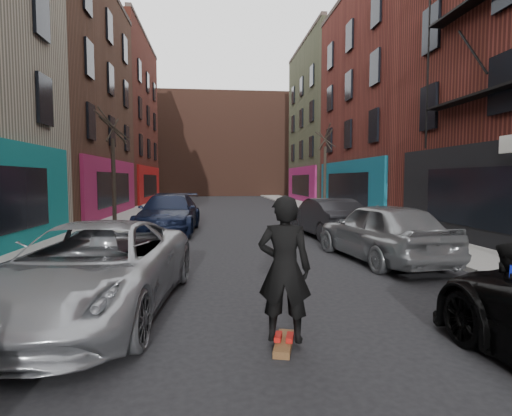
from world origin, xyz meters
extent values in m
cube|color=gray|center=(-6.25, 30.00, 0.07)|extent=(2.50, 84.00, 0.13)
cube|color=gray|center=(6.25, 30.00, 0.07)|extent=(2.50, 84.00, 0.13)
cube|color=#47281E|center=(0.00, 56.00, 7.00)|extent=(40.00, 10.00, 14.00)
imported|color=#999BA1|center=(-3.35, 4.64, 0.78)|extent=(3.08, 5.82, 1.56)
imported|color=black|center=(-3.20, 14.99, 0.84)|extent=(2.57, 5.85, 1.67)
imported|color=gray|center=(3.41, 8.32, 0.85)|extent=(2.65, 5.20, 1.69)
imported|color=black|center=(3.20, 13.23, 0.78)|extent=(2.19, 4.87, 1.55)
cube|color=brown|center=(-0.33, 2.90, 0.05)|extent=(0.42, 0.83, 0.10)
imported|color=black|center=(-0.33, 2.90, 1.10)|extent=(0.83, 0.66, 2.00)
imported|color=black|center=(2.47, 2.30, 0.75)|extent=(0.93, 0.92, 1.51)
camera|label=1|loc=(-1.29, -2.39, 2.32)|focal=28.00mm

